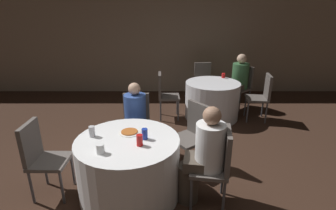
{
  "coord_description": "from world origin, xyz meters",
  "views": [
    {
      "loc": [
        0.36,
        -2.41,
        2.07
      ],
      "look_at": [
        0.37,
        0.95,
        0.82
      ],
      "focal_mm": 28.0,
      "sensor_mm": 36.0,
      "label": 1
    }
  ],
  "objects_px": {
    "pizza_plate_near": "(128,132)",
    "person_green_jacket": "(237,82)",
    "chair_near_northeast": "(192,130)",
    "person_blue_shirt": "(134,123)",
    "chair_far_west": "(163,92)",
    "soda_can_silver": "(91,132)",
    "chair_far_northeast": "(241,83)",
    "chair_near_north": "(135,119)",
    "table_near": "(128,168)",
    "soda_can_red": "(139,140)",
    "chair_far_east": "(261,93)",
    "table_far": "(211,100)",
    "chair_near_east": "(217,161)",
    "soda_can_blue": "(144,134)",
    "chair_near_west": "(39,153)",
    "person_white_shirt": "(201,157)",
    "chair_far_north": "(202,79)"
  },
  "relations": [
    {
      "from": "pizza_plate_near",
      "to": "person_green_jacket",
      "type": "bearing_deg",
      "value": 53.98
    },
    {
      "from": "chair_near_northeast",
      "to": "pizza_plate_near",
      "type": "height_order",
      "value": "chair_near_northeast"
    },
    {
      "from": "person_blue_shirt",
      "to": "pizza_plate_near",
      "type": "bearing_deg",
      "value": 90.36
    },
    {
      "from": "chair_far_west",
      "to": "soda_can_silver",
      "type": "bearing_deg",
      "value": -20.98
    },
    {
      "from": "chair_far_west",
      "to": "chair_far_northeast",
      "type": "relative_size",
      "value": 1.0
    },
    {
      "from": "chair_near_north",
      "to": "soda_can_silver",
      "type": "relative_size",
      "value": 7.42
    },
    {
      "from": "table_near",
      "to": "soda_can_red",
      "type": "height_order",
      "value": "soda_can_red"
    },
    {
      "from": "chair_near_northeast",
      "to": "chair_far_east",
      "type": "relative_size",
      "value": 1.0
    },
    {
      "from": "person_green_jacket",
      "to": "soda_can_silver",
      "type": "distance_m",
      "value": 3.6
    },
    {
      "from": "chair_near_north",
      "to": "chair_far_east",
      "type": "distance_m",
      "value": 2.57
    },
    {
      "from": "person_green_jacket",
      "to": "soda_can_red",
      "type": "relative_size",
      "value": 9.69
    },
    {
      "from": "table_far",
      "to": "chair_near_east",
      "type": "relative_size",
      "value": 1.16
    },
    {
      "from": "chair_far_east",
      "to": "soda_can_blue",
      "type": "bearing_deg",
      "value": 144.74
    },
    {
      "from": "chair_far_east",
      "to": "soda_can_blue",
      "type": "height_order",
      "value": "chair_far_east"
    },
    {
      "from": "chair_near_west",
      "to": "person_white_shirt",
      "type": "xyz_separation_m",
      "value": [
        1.8,
        -0.14,
        0.03
      ]
    },
    {
      "from": "chair_far_north",
      "to": "soda_can_red",
      "type": "bearing_deg",
      "value": 67.91
    },
    {
      "from": "pizza_plate_near",
      "to": "table_far",
      "type": "bearing_deg",
      "value": 58.66
    },
    {
      "from": "chair_near_east",
      "to": "person_white_shirt",
      "type": "distance_m",
      "value": 0.17
    },
    {
      "from": "person_green_jacket",
      "to": "soda_can_silver",
      "type": "bearing_deg",
      "value": 101.03
    },
    {
      "from": "person_blue_shirt",
      "to": "chair_far_northeast",
      "type": "bearing_deg",
      "value": -135.76
    },
    {
      "from": "chair_far_northeast",
      "to": "pizza_plate_near",
      "type": "distance_m",
      "value": 3.43
    },
    {
      "from": "pizza_plate_near",
      "to": "soda_can_silver",
      "type": "relative_size",
      "value": 2.07
    },
    {
      "from": "chair_near_north",
      "to": "pizza_plate_near",
      "type": "xyz_separation_m",
      "value": [
        0.02,
        -0.82,
        0.19
      ]
    },
    {
      "from": "table_near",
      "to": "chair_near_north",
      "type": "distance_m",
      "value": 1.01
    },
    {
      "from": "soda_can_silver",
      "to": "pizza_plate_near",
      "type": "bearing_deg",
      "value": 13.4
    },
    {
      "from": "chair_near_east",
      "to": "chair_far_north",
      "type": "distance_m",
      "value": 3.42
    },
    {
      "from": "soda_can_silver",
      "to": "chair_far_west",
      "type": "bearing_deg",
      "value": 70.77
    },
    {
      "from": "table_far",
      "to": "person_white_shirt",
      "type": "distance_m",
      "value": 2.51
    },
    {
      "from": "chair_near_northeast",
      "to": "person_green_jacket",
      "type": "bearing_deg",
      "value": -65.02
    },
    {
      "from": "chair_near_east",
      "to": "chair_near_northeast",
      "type": "relative_size",
      "value": 1.0
    },
    {
      "from": "chair_far_northeast",
      "to": "chair_far_north",
      "type": "height_order",
      "value": "same"
    },
    {
      "from": "table_near",
      "to": "chair_near_north",
      "type": "height_order",
      "value": "chair_near_north"
    },
    {
      "from": "person_green_jacket",
      "to": "chair_far_northeast",
      "type": "bearing_deg",
      "value": -90.0
    },
    {
      "from": "table_near",
      "to": "chair_far_east",
      "type": "xyz_separation_m",
      "value": [
        2.24,
        2.2,
        0.18
      ]
    },
    {
      "from": "person_blue_shirt",
      "to": "chair_near_north",
      "type": "bearing_deg",
      "value": -90.0
    },
    {
      "from": "soda_can_blue",
      "to": "table_far",
      "type": "bearing_deg",
      "value": 64.11
    },
    {
      "from": "table_far",
      "to": "chair_near_north",
      "type": "relative_size",
      "value": 1.16
    },
    {
      "from": "table_near",
      "to": "table_far",
      "type": "relative_size",
      "value": 1.09
    },
    {
      "from": "table_far",
      "to": "person_green_jacket",
      "type": "xyz_separation_m",
      "value": [
        0.61,
        0.49,
        0.24
      ]
    },
    {
      "from": "person_blue_shirt",
      "to": "soda_can_blue",
      "type": "height_order",
      "value": "person_blue_shirt"
    },
    {
      "from": "chair_near_east",
      "to": "chair_far_northeast",
      "type": "distance_m",
      "value": 3.24
    },
    {
      "from": "table_far",
      "to": "chair_far_north",
      "type": "distance_m",
      "value": 0.96
    },
    {
      "from": "chair_far_west",
      "to": "soda_can_red",
      "type": "distance_m",
      "value": 2.45
    },
    {
      "from": "chair_near_northeast",
      "to": "chair_far_west",
      "type": "distance_m",
      "value": 1.74
    },
    {
      "from": "person_blue_shirt",
      "to": "pizza_plate_near",
      "type": "height_order",
      "value": "person_blue_shirt"
    },
    {
      "from": "table_near",
      "to": "person_green_jacket",
      "type": "bearing_deg",
      "value": 55.66
    },
    {
      "from": "chair_far_north",
      "to": "pizza_plate_near",
      "type": "xyz_separation_m",
      "value": [
        -1.24,
        -3.09,
        0.19
      ]
    },
    {
      "from": "chair_near_north",
      "to": "chair_far_north",
      "type": "xyz_separation_m",
      "value": [
        1.27,
        2.27,
        0.0
      ]
    },
    {
      "from": "table_far",
      "to": "chair_far_west",
      "type": "xyz_separation_m",
      "value": [
        -0.94,
        -0.03,
        0.18
      ]
    },
    {
      "from": "chair_far_west",
      "to": "chair_far_northeast",
      "type": "bearing_deg",
      "value": 108.45
    }
  ]
}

